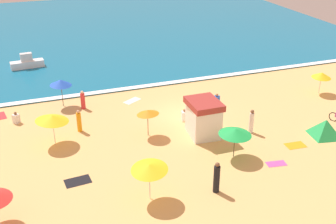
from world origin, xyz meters
name	(u,v)px	position (x,y,z in m)	size (l,w,h in m)	color
ground_plane	(183,114)	(0.00, 0.00, 0.00)	(60.00, 60.00, 0.00)	#E5B26B
ocean_water	(106,28)	(0.00, 28.00, 0.05)	(60.00, 44.00, 0.10)	#146B93
wave_breaker_foam	(157,84)	(0.00, 6.30, 0.10)	(57.00, 0.70, 0.01)	white
lifeguard_cabana	(203,118)	(0.15, -3.54, 1.33)	(2.10, 2.55, 2.61)	white
beach_umbrella_0	(61,83)	(-8.56, 4.69, 2.03)	(2.25, 2.23, 2.33)	#4C3823
beach_umbrella_1	(235,132)	(0.81, -6.90, 1.81)	(2.94, 2.94, 2.05)	#4C3823
beach_umbrella_3	(149,167)	(-5.57, -9.23, 2.04)	(2.86, 2.86, 2.30)	silver
beach_umbrella_4	(148,112)	(-3.52, -2.31, 1.80)	(2.19, 2.20, 2.04)	#4C3823
beach_umbrella_5	(52,118)	(-9.83, -1.27, 1.90)	(2.28, 2.25, 2.23)	silver
beach_umbrella_6	(322,75)	(12.63, -0.17, 1.68)	(2.00, 2.01, 1.95)	silver
beach_tent	(325,128)	(8.10, -6.61, 0.64)	(2.57, 2.60, 1.27)	green
beachgoer_1	(217,178)	(-1.87, -9.89, 0.91)	(0.44, 0.44, 1.92)	black
beachgoer_2	(79,121)	(-7.97, -0.08, 0.78)	(0.37, 0.37, 1.66)	orange
beachgoer_3	(83,100)	(-7.10, 3.63, 0.71)	(0.40, 0.40, 1.53)	red
beachgoer_4	(185,115)	(-0.26, -1.04, 0.41)	(0.48, 0.48, 0.96)	white
beachgoer_5	(16,118)	(-12.22, 2.79, 0.39)	(0.59, 0.59, 0.91)	white
beachgoer_6	(217,100)	(3.31, 0.83, 0.39)	(0.59, 0.59, 0.92)	blue
beachgoer_7	(251,122)	(3.49, -4.40, 0.86)	(0.33, 0.33, 1.78)	white
beach_towel_0	(132,101)	(-3.04, 3.77, 0.01)	(1.68, 1.41, 0.01)	white
beach_towel_1	(276,164)	(2.94, -8.58, 0.01)	(1.33, 0.82, 0.01)	#D84CA5
beach_towel_2	(1,116)	(-13.34, 4.44, 0.01)	(0.90, 1.51, 0.01)	red
beach_towel_3	(78,181)	(-9.08, -6.27, 0.01)	(1.59, 1.08, 0.01)	black
beach_towel_4	(295,145)	(5.42, -7.06, 0.01)	(1.41, 0.96, 0.01)	orange
small_boat_0	(27,63)	(-10.81, 14.95, 0.59)	(3.27, 1.19, 1.48)	white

